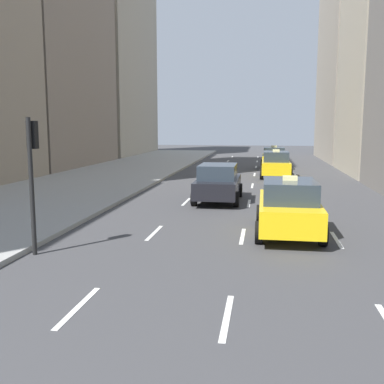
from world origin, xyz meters
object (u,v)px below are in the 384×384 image
taxi_lead (289,207)px  taxi_second (274,158)px  traffic_light_pole (32,164)px  sedan_black_near (218,182)px  taxi_third (276,164)px

taxi_lead → taxi_second: bearing=90.0°
taxi_second → traffic_light_pole: traffic_light_pole is taller
taxi_second → sedan_black_near: (-2.80, -16.11, -0.02)m
taxi_lead → traffic_light_pole: (-6.75, -3.29, 1.53)m
taxi_lead → taxi_second: (0.00, 21.95, 0.00)m
taxi_lead → taxi_second: 21.95m
taxi_third → sedan_black_near: taxi_third is taller
sedan_black_near → taxi_second: bearing=80.1°
taxi_lead → sedan_black_near: (-2.80, 5.84, -0.02)m
taxi_second → taxi_third: same height
sedan_black_near → traffic_light_pole: (-3.95, -9.13, 1.55)m
taxi_third → sedan_black_near: 10.47m
taxi_lead → taxi_second: same height
taxi_lead → sedan_black_near: bearing=115.6°
taxi_lead → taxi_third: bearing=90.0°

